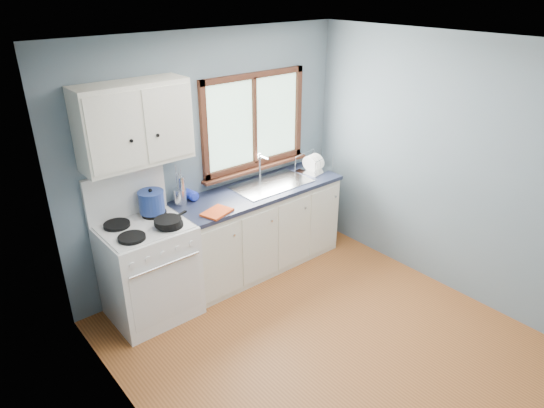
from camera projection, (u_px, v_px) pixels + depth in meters
floor at (334, 350)px, 4.19m from camera, size 3.20×3.60×0.02m
ceiling at (355, 47)px, 3.12m from camera, size 3.20×3.60×0.02m
wall_back at (211, 158)px, 4.91m from camera, size 3.20×0.02×2.50m
wall_left at (148, 304)px, 2.72m from camera, size 0.02×3.60×2.50m
wall_right at (459, 171)px, 4.59m from camera, size 0.02×3.60×2.50m
gas_range at (149, 268)px, 4.45m from camera, size 0.76×0.69×1.36m
base_cabinets at (259, 232)px, 5.25m from camera, size 1.85×0.60×0.88m
countertop at (258, 191)px, 5.04m from camera, size 1.89×0.64×0.04m
sink at (271, 190)px, 5.17m from camera, size 0.84×0.46×0.44m
window at (254, 128)px, 5.10m from camera, size 1.36×0.10×1.03m
upper_cabinets at (134, 124)px, 4.06m from camera, size 0.95×0.35×0.70m
skillet at (168, 221)px, 4.23m from camera, size 0.39×0.31×0.05m
stockpot at (152, 202)px, 4.41m from camera, size 0.31×0.31×0.23m
utensil_crock at (180, 196)px, 4.66m from camera, size 0.17×0.17×0.40m
thermos at (182, 191)px, 4.62m from camera, size 0.09×0.09×0.29m
soap_bottle at (195, 189)px, 4.69m from camera, size 0.11×0.11×0.27m
dish_towel at (217, 212)px, 4.51m from camera, size 0.32×0.27×0.02m
dish_rack at (314, 166)px, 5.49m from camera, size 0.43×0.35×0.20m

